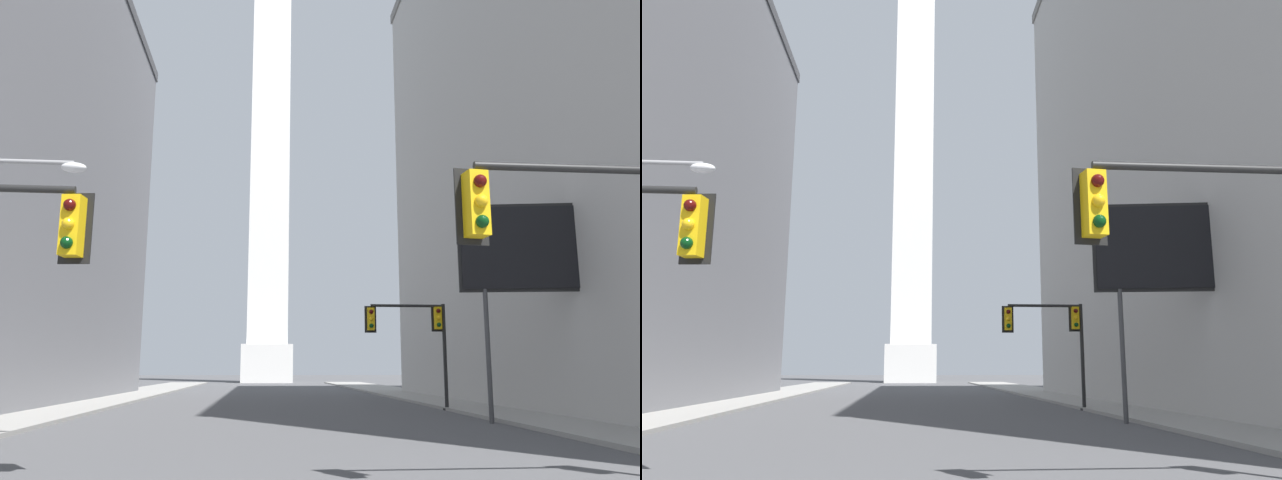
{
  "view_description": "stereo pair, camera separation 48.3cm",
  "coord_description": "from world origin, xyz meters",
  "views": [
    {
      "loc": [
        -0.71,
        -2.8,
        1.98
      ],
      "look_at": [
        4.87,
        57.95,
        14.6
      ],
      "focal_mm": 35.0,
      "sensor_mm": 36.0,
      "label": 1
    },
    {
      "loc": [
        -0.23,
        -2.84,
        1.98
      ],
      "look_at": [
        4.87,
        57.95,
        14.6
      ],
      "focal_mm": 35.0,
      "sensor_mm": 36.0,
      "label": 2
    }
  ],
  "objects": [
    {
      "name": "sidewalk_left",
      "position": [
        -10.67,
        32.7,
        0.07
      ],
      "size": [
        5.0,
        109.0,
        0.15
      ],
      "primitive_type": "cube",
      "color": "gray",
      "rests_on": "ground_plane"
    },
    {
      "name": "traffic_light_mid_right",
      "position": [
        6.92,
        27.75,
        3.9
      ],
      "size": [
        4.15,
        0.51,
        5.16
      ],
      "color": "black",
      "rests_on": "ground_plane"
    },
    {
      "name": "sidewalk_right",
      "position": [
        10.67,
        32.7,
        0.07
      ],
      "size": [
        5.0,
        109.0,
        0.15
      ],
      "primitive_type": "cube",
      "color": "gray",
      "rests_on": "ground_plane"
    },
    {
      "name": "billboard_sign",
      "position": [
        9.72,
        20.01,
        6.4
      ],
      "size": [
        5.81,
        1.18,
        8.32
      ],
      "color": "#3F3F42",
      "rests_on": "ground_plane"
    },
    {
      "name": "obelisk",
      "position": [
        0.0,
        90.83,
        33.57
      ],
      "size": [
        7.39,
        7.39,
        69.84
      ],
      "color": "silver",
      "rests_on": "ground_plane"
    }
  ]
}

